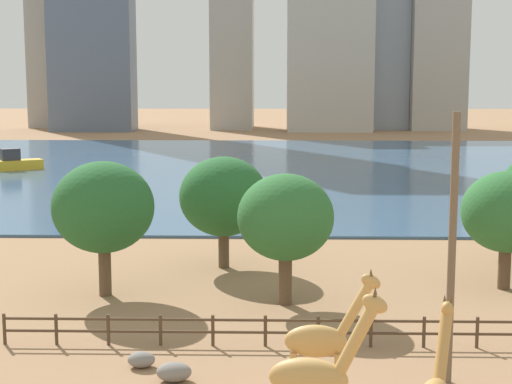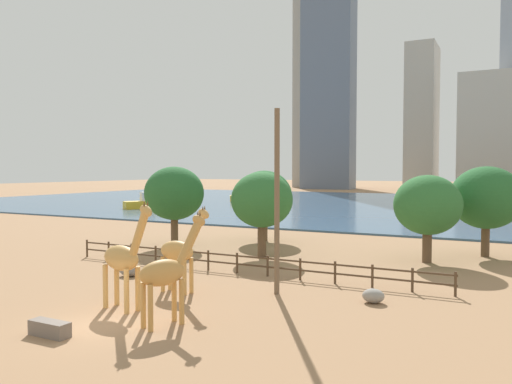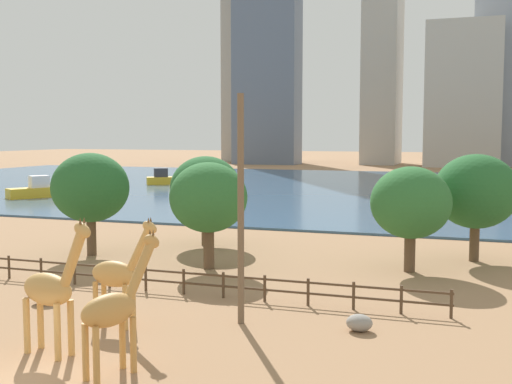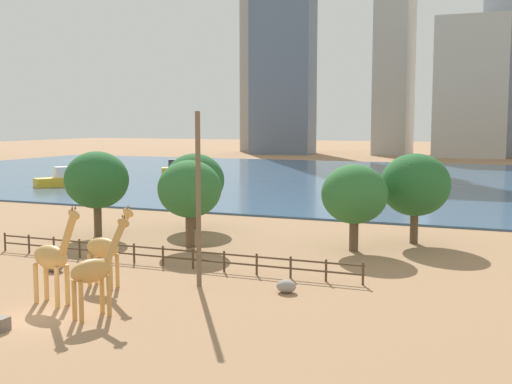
{
  "view_description": "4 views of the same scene",
  "coord_description": "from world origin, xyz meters",
  "px_view_note": "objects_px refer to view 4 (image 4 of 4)",
  "views": [
    {
      "loc": [
        -1.84,
        -19.0,
        10.86
      ],
      "look_at": [
        -2.87,
        24.11,
        4.68
      ],
      "focal_mm": 55.0,
      "sensor_mm": 36.0,
      "label": 1
    },
    {
      "loc": [
        15.35,
        -15.46,
        6.58
      ],
      "look_at": [
        -3.48,
        21.4,
        4.72
      ],
      "focal_mm": 35.0,
      "sensor_mm": 36.0,
      "label": 2
    },
    {
      "loc": [
        13.9,
        -16.85,
        8.08
      ],
      "look_at": [
        -1.37,
        26.96,
        3.88
      ],
      "focal_mm": 45.0,
      "sensor_mm": 36.0,
      "label": 3
    },
    {
      "loc": [
        20.61,
        -23.17,
        9.22
      ],
      "look_at": [
        0.08,
        27.64,
        3.17
      ],
      "focal_mm": 45.0,
      "sensor_mm": 36.0,
      "label": 4
    }
  ],
  "objects_px": {
    "boat_sailboat": "(178,169)",
    "tree_left_small": "(190,189)",
    "giraffe_tall": "(53,257)",
    "boulder_by_pole": "(286,286)",
    "giraffe_companion": "(95,270)",
    "giraffe_young": "(105,248)",
    "boulder_near_fence": "(51,260)",
    "boulder_small": "(54,266)",
    "boat_tug": "(99,172)",
    "tree_right_tall": "(97,180)",
    "tree_right_small": "(415,185)",
    "tree_left_large": "(195,180)",
    "tree_center_broad": "(354,194)",
    "utility_pole": "(198,200)",
    "boat_ferry": "(59,180)"
  },
  "relations": [
    {
      "from": "boat_sailboat",
      "to": "tree_left_small",
      "type": "bearing_deg",
      "value": -92.33
    },
    {
      "from": "giraffe_tall",
      "to": "tree_left_small",
      "type": "xyz_separation_m",
      "value": [
        -0.63,
        15.82,
        1.84
      ]
    },
    {
      "from": "boulder_by_pole",
      "to": "giraffe_companion",
      "type": "bearing_deg",
      "value": -132.74
    },
    {
      "from": "giraffe_young",
      "to": "tree_left_small",
      "type": "relative_size",
      "value": 0.74
    },
    {
      "from": "boulder_near_fence",
      "to": "boulder_small",
      "type": "xyz_separation_m",
      "value": [
        1.42,
        -1.37,
        0.05
      ]
    },
    {
      "from": "boat_sailboat",
      "to": "boat_tug",
      "type": "xyz_separation_m",
      "value": [
        -9.33,
        -9.66,
        -0.11
      ]
    },
    {
      "from": "tree_right_tall",
      "to": "tree_right_small",
      "type": "xyz_separation_m",
      "value": [
        24.18,
        6.29,
        -0.06
      ]
    },
    {
      "from": "boulder_near_fence",
      "to": "tree_right_tall",
      "type": "xyz_separation_m",
      "value": [
        -3.52,
        9.99,
        4.22
      ]
    },
    {
      "from": "tree_left_large",
      "to": "boat_tug",
      "type": "distance_m",
      "value": 53.47
    },
    {
      "from": "boulder_by_pole",
      "to": "tree_left_small",
      "type": "height_order",
      "value": "tree_left_small"
    },
    {
      "from": "boulder_near_fence",
      "to": "tree_left_small",
      "type": "relative_size",
      "value": 0.16
    },
    {
      "from": "boulder_small",
      "to": "tree_center_broad",
      "type": "relative_size",
      "value": 0.21
    },
    {
      "from": "boulder_near_fence",
      "to": "tree_left_large",
      "type": "height_order",
      "value": "tree_left_large"
    },
    {
      "from": "tree_right_small",
      "to": "utility_pole",
      "type": "bearing_deg",
      "value": -118.02
    },
    {
      "from": "utility_pole",
      "to": "boulder_small",
      "type": "relative_size",
      "value": 7.62
    },
    {
      "from": "tree_right_small",
      "to": "tree_right_tall",
      "type": "bearing_deg",
      "value": -165.42
    },
    {
      "from": "boat_ferry",
      "to": "giraffe_tall",
      "type": "bearing_deg",
      "value": 72.23
    },
    {
      "from": "giraffe_companion",
      "to": "giraffe_young",
      "type": "bearing_deg",
      "value": 51.84
    },
    {
      "from": "boulder_by_pole",
      "to": "tree_left_large",
      "type": "relative_size",
      "value": 0.17
    },
    {
      "from": "giraffe_companion",
      "to": "tree_right_tall",
      "type": "distance_m",
      "value": 22.39
    },
    {
      "from": "tree_right_tall",
      "to": "giraffe_young",
      "type": "bearing_deg",
      "value": -52.72
    },
    {
      "from": "tree_left_small",
      "to": "boat_tug",
      "type": "height_order",
      "value": "tree_left_small"
    },
    {
      "from": "giraffe_young",
      "to": "tree_left_small",
      "type": "distance_m",
      "value": 12.18
    },
    {
      "from": "utility_pole",
      "to": "boat_tug",
      "type": "distance_m",
      "value": 72.52
    },
    {
      "from": "giraffe_young",
      "to": "boulder_by_pole",
      "type": "height_order",
      "value": "giraffe_young"
    },
    {
      "from": "utility_pole",
      "to": "giraffe_companion",
      "type": "bearing_deg",
      "value": -105.55
    },
    {
      "from": "giraffe_young",
      "to": "boat_ferry",
      "type": "distance_m",
      "value": 57.4
    },
    {
      "from": "giraffe_companion",
      "to": "tree_left_large",
      "type": "height_order",
      "value": "tree_left_large"
    },
    {
      "from": "boulder_small",
      "to": "tree_right_small",
      "type": "bearing_deg",
      "value": 42.56
    },
    {
      "from": "tree_right_tall",
      "to": "boat_ferry",
      "type": "xyz_separation_m",
      "value": [
        -27.91,
        29.61,
        -3.4
      ]
    },
    {
      "from": "giraffe_tall",
      "to": "boat_ferry",
      "type": "height_order",
      "value": "giraffe_tall"
    },
    {
      "from": "boulder_by_pole",
      "to": "tree_right_small",
      "type": "height_order",
      "value": "tree_right_small"
    },
    {
      "from": "tree_left_large",
      "to": "tree_right_small",
      "type": "distance_m",
      "value": 18.55
    },
    {
      "from": "boulder_by_pole",
      "to": "tree_right_small",
      "type": "xyz_separation_m",
      "value": [
        4.32,
        16.94,
        4.11
      ]
    },
    {
      "from": "boulder_near_fence",
      "to": "tree_right_small",
      "type": "height_order",
      "value": "tree_right_small"
    },
    {
      "from": "boulder_small",
      "to": "tree_right_tall",
      "type": "bearing_deg",
      "value": 113.52
    },
    {
      "from": "giraffe_young",
      "to": "tree_center_broad",
      "type": "distance_m",
      "value": 18.45
    },
    {
      "from": "boulder_near_fence",
      "to": "boulder_small",
      "type": "distance_m",
      "value": 1.98
    },
    {
      "from": "boulder_near_fence",
      "to": "boulder_small",
      "type": "height_order",
      "value": "boulder_small"
    },
    {
      "from": "tree_left_large",
      "to": "boat_tug",
      "type": "bearing_deg",
      "value": 134.43
    },
    {
      "from": "tree_left_large",
      "to": "tree_center_broad",
      "type": "bearing_deg",
      "value": -16.26
    },
    {
      "from": "tree_center_broad",
      "to": "tree_left_small",
      "type": "relative_size",
      "value": 0.97
    },
    {
      "from": "tree_right_tall",
      "to": "tree_left_large",
      "type": "bearing_deg",
      "value": 47.35
    },
    {
      "from": "giraffe_young",
      "to": "boat_tug",
      "type": "bearing_deg",
      "value": 129.14
    },
    {
      "from": "boulder_by_pole",
      "to": "tree_center_broad",
      "type": "height_order",
      "value": "tree_center_broad"
    },
    {
      "from": "tree_left_large",
      "to": "boat_sailboat",
      "type": "bearing_deg",
      "value": 120.4
    },
    {
      "from": "giraffe_tall",
      "to": "boat_tug",
      "type": "height_order",
      "value": "giraffe_tall"
    },
    {
      "from": "boulder_small",
      "to": "tree_left_small",
      "type": "distance_m",
      "value": 11.52
    },
    {
      "from": "giraffe_tall",
      "to": "boulder_near_fence",
      "type": "height_order",
      "value": "giraffe_tall"
    },
    {
      "from": "boulder_by_pole",
      "to": "tree_right_tall",
      "type": "bearing_deg",
      "value": 151.79
    }
  ]
}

